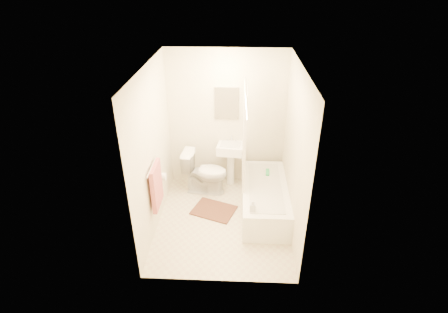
{
  "coord_description": "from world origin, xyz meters",
  "views": [
    {
      "loc": [
        0.21,
        -4.31,
        3.51
      ],
      "look_at": [
        0.0,
        0.25,
        1.0
      ],
      "focal_mm": 28.0,
      "sensor_mm": 36.0,
      "label": 1
    }
  ],
  "objects_px": {
    "sink": "(231,162)",
    "bathtub": "(264,198)",
    "bath_mat": "(214,210)",
    "toilet": "(205,172)",
    "soap_bottle": "(253,206)"
  },
  "relations": [
    {
      "from": "toilet",
      "to": "soap_bottle",
      "type": "height_order",
      "value": "toilet"
    },
    {
      "from": "bath_mat",
      "to": "soap_bottle",
      "type": "distance_m",
      "value": 0.98
    },
    {
      "from": "sink",
      "to": "soap_bottle",
      "type": "relative_size",
      "value": 4.94
    },
    {
      "from": "sink",
      "to": "soap_bottle",
      "type": "xyz_separation_m",
      "value": [
        0.35,
        -1.39,
        0.1
      ]
    },
    {
      "from": "bathtub",
      "to": "toilet",
      "type": "bearing_deg",
      "value": 153.38
    },
    {
      "from": "sink",
      "to": "toilet",
      "type": "bearing_deg",
      "value": -142.1
    },
    {
      "from": "sink",
      "to": "bathtub",
      "type": "xyz_separation_m",
      "value": [
        0.57,
        -0.76,
        -0.21
      ]
    },
    {
      "from": "bathtub",
      "to": "bath_mat",
      "type": "xyz_separation_m",
      "value": [
        -0.81,
        -0.07,
        -0.22
      ]
    },
    {
      "from": "toilet",
      "to": "bath_mat",
      "type": "height_order",
      "value": "toilet"
    },
    {
      "from": "toilet",
      "to": "bath_mat",
      "type": "relative_size",
      "value": 1.17
    },
    {
      "from": "sink",
      "to": "bathtub",
      "type": "height_order",
      "value": "sink"
    },
    {
      "from": "sink",
      "to": "bath_mat",
      "type": "xyz_separation_m",
      "value": [
        -0.24,
        -0.83,
        -0.43
      ]
    },
    {
      "from": "sink",
      "to": "bath_mat",
      "type": "relative_size",
      "value": 1.34
    },
    {
      "from": "toilet",
      "to": "sink",
      "type": "xyz_separation_m",
      "value": [
        0.43,
        0.26,
        0.06
      ]
    },
    {
      "from": "soap_bottle",
      "to": "sink",
      "type": "bearing_deg",
      "value": 104.13
    }
  ]
}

